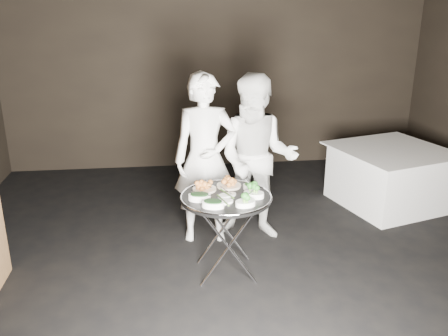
{
  "coord_description": "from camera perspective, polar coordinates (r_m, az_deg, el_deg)",
  "views": [
    {
      "loc": [
        -0.7,
        -3.3,
        2.3
      ],
      "look_at": [
        -0.24,
        0.57,
        0.95
      ],
      "focal_mm": 38.0,
      "sensor_mm": 36.0,
      "label": 1
    }
  ],
  "objects": [
    {
      "name": "asparagus_plate_a",
      "position": [
        4.05,
        0.35,
        -3.22
      ],
      "size": [
        0.2,
        0.15,
        0.04
      ],
      "rotation": [
        0.0,
        0.0,
        0.39
      ],
      "color": "white",
      "rests_on": "serving_tray"
    },
    {
      "name": "floor",
      "position": [
        4.1,
        4.38,
        -15.54
      ],
      "size": [
        6.0,
        7.0,
        0.05
      ],
      "primitive_type": "cube",
      "color": "black",
      "rests_on": "ground"
    },
    {
      "name": "wall_back",
      "position": [
        6.91,
        -0.97,
        12.45
      ],
      "size": [
        6.0,
        0.05,
        3.0
      ],
      "primitive_type": "cube",
      "color": "black",
      "rests_on": "floor"
    },
    {
      "name": "waiter_left",
      "position": [
        4.68,
        -2.28,
        1.08
      ],
      "size": [
        0.63,
        0.43,
        1.71
      ],
      "primitive_type": "imported",
      "rotation": [
        0.0,
        0.0,
        -0.03
      ],
      "color": "white",
      "rests_on": "floor"
    },
    {
      "name": "broccoli_bowl_b",
      "position": [
        3.87,
        2.6,
        -4.12
      ],
      "size": [
        0.2,
        0.16,
        0.07
      ],
      "rotation": [
        0.0,
        0.0,
        0.25
      ],
      "color": "white",
      "rests_on": "serving_tray"
    },
    {
      "name": "asparagus_plate_b",
      "position": [
        3.92,
        -0.13,
        -4.02
      ],
      "size": [
        0.2,
        0.15,
        0.04
      ],
      "rotation": [
        0.0,
        0.0,
        0.28
      ],
      "color": "white",
      "rests_on": "serving_tray"
    },
    {
      "name": "waiter_right",
      "position": [
        4.74,
        4.01,
        1.14
      ],
      "size": [
        0.96,
        0.84,
        1.69
      ],
      "primitive_type": "imported",
      "rotation": [
        0.0,
        0.0,
        -0.28
      ],
      "color": "white",
      "rests_on": "floor"
    },
    {
      "name": "greens_bowl",
      "position": [
        4.21,
        3.09,
        -2.14
      ],
      "size": [
        0.11,
        0.11,
        0.06
      ],
      "rotation": [
        0.0,
        0.0,
        -0.04
      ],
      "color": "white",
      "rests_on": "serving_tray"
    },
    {
      "name": "spinach_bowl_a",
      "position": [
        3.97,
        -2.96,
        -3.4
      ],
      "size": [
        0.21,
        0.16,
        0.08
      ],
      "rotation": [
        0.0,
        0.0,
        -0.2
      ],
      "color": "white",
      "rests_on": "serving_tray"
    },
    {
      "name": "potato_plate_b",
      "position": [
        4.26,
        0.58,
        -1.82
      ],
      "size": [
        0.22,
        0.22,
        0.08
      ],
      "rotation": [
        0.0,
        0.0,
        -0.3
      ],
      "color": "beige",
      "rests_on": "serving_tray"
    },
    {
      "name": "serving_tray",
      "position": [
        4.07,
        0.25,
        -3.54
      ],
      "size": [
        0.79,
        0.79,
        0.04
      ],
      "color": "black",
      "rests_on": "tray_stand"
    },
    {
      "name": "serving_utensils",
      "position": [
        4.11,
        0.37,
        -2.35
      ],
      "size": [
        0.59,
        0.44,
        0.01
      ],
      "color": "silver",
      "rests_on": "serving_tray"
    },
    {
      "name": "potato_plate_a",
      "position": [
        4.18,
        -2.38,
        -2.26
      ],
      "size": [
        0.21,
        0.21,
        0.08
      ],
      "rotation": [
        0.0,
        0.0,
        0.06
      ],
      "color": "beige",
      "rests_on": "serving_tray"
    },
    {
      "name": "tray_stand",
      "position": [
        4.2,
        0.24,
        -7.67
      ],
      "size": [
        0.49,
        0.42,
        0.73
      ],
      "rotation": [
        0.0,
        0.0,
        -0.14
      ],
      "color": "silver",
      "rests_on": "floor"
    },
    {
      "name": "spinach_bowl_b",
      "position": [
        3.83,
        -1.34,
        -4.26
      ],
      "size": [
        0.21,
        0.17,
        0.08
      ],
      "rotation": [
        0.0,
        0.0,
        -0.3
      ],
      "color": "white",
      "rests_on": "serving_tray"
    },
    {
      "name": "broccoli_bowl_a",
      "position": [
        4.04,
        3.61,
        -3.07
      ],
      "size": [
        0.21,
        0.19,
        0.07
      ],
      "rotation": [
        0.0,
        0.0,
        -0.41
      ],
      "color": "white",
      "rests_on": "serving_tray"
    },
    {
      "name": "dining_table",
      "position": [
        6.0,
        19.32,
        -1.0
      ],
      "size": [
        1.22,
        1.22,
        0.7
      ],
      "rotation": [
        0.0,
        0.0,
        0.29
      ],
      "color": "white",
      "rests_on": "floor"
    }
  ]
}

